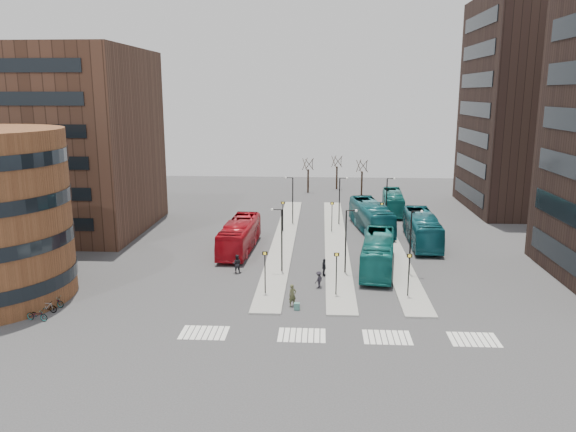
# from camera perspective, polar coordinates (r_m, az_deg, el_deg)

# --- Properties ---
(ground) EXTENTS (160.00, 160.00, 0.00)m
(ground) POSITION_cam_1_polar(r_m,az_deg,el_deg) (37.03, 2.78, -14.60)
(ground) COLOR #313134
(ground) RESTS_ON ground
(island_left) EXTENTS (2.50, 45.00, 0.15)m
(island_left) POSITION_cam_1_polar(r_m,az_deg,el_deg) (65.31, -0.41, -2.41)
(island_left) COLOR gray
(island_left) RESTS_ON ground
(island_mid) EXTENTS (2.50, 45.00, 0.15)m
(island_mid) POSITION_cam_1_polar(r_m,az_deg,el_deg) (65.19, 4.86, -2.48)
(island_mid) COLOR gray
(island_mid) RESTS_ON ground
(island_right) EXTENTS (2.50, 45.00, 0.15)m
(island_right) POSITION_cam_1_polar(r_m,az_deg,el_deg) (65.63, 10.11, -2.53)
(island_right) COLOR gray
(island_right) RESTS_ON ground
(suitcase) EXTENTS (0.47, 0.38, 0.56)m
(suitcase) POSITION_cam_1_polar(r_m,az_deg,el_deg) (44.91, 0.91, -9.17)
(suitcase) COLOR navy
(suitcase) RESTS_ON ground
(red_bus) EXTENTS (3.33, 12.11, 3.34)m
(red_bus) POSITION_cam_1_polar(r_m,az_deg,el_deg) (60.96, -4.94, -1.99)
(red_bus) COLOR #A60C17
(red_bus) RESTS_ON ground
(teal_bus_a) EXTENTS (4.41, 12.28, 3.35)m
(teal_bus_a) POSITION_cam_1_polar(r_m,az_deg,el_deg) (54.98, 9.14, -3.71)
(teal_bus_a) COLOR #13615E
(teal_bus_a) RESTS_ON ground
(teal_bus_b) EXTENTS (4.89, 13.15, 3.58)m
(teal_bus_b) POSITION_cam_1_polar(r_m,az_deg,el_deg) (70.18, 8.43, -0.06)
(teal_bus_b) COLOR #135861
(teal_bus_b) RESTS_ON ground
(teal_bus_c) EXTENTS (3.26, 12.52, 3.47)m
(teal_bus_c) POSITION_cam_1_polar(r_m,az_deg,el_deg) (65.28, 13.45, -1.26)
(teal_bus_c) COLOR #135460
(teal_bus_c) RESTS_ON ground
(teal_bus_d) EXTENTS (3.33, 11.21, 3.08)m
(teal_bus_d) POSITION_cam_1_polar(r_m,az_deg,el_deg) (81.21, 10.62, 1.39)
(teal_bus_d) COLOR #146461
(teal_bus_d) RESTS_ON ground
(traveller) EXTENTS (0.79, 0.71, 1.81)m
(traveller) POSITION_cam_1_polar(r_m,az_deg,el_deg) (45.43, 0.46, -8.06)
(traveller) COLOR #45472B
(traveller) RESTS_ON ground
(commuter_a) EXTENTS (0.91, 0.73, 1.80)m
(commuter_a) POSITION_cam_1_polar(r_m,az_deg,el_deg) (53.68, -5.22, -4.86)
(commuter_a) COLOR black
(commuter_a) RESTS_ON ground
(commuter_b) EXTENTS (0.66, 1.04, 1.65)m
(commuter_b) POSITION_cam_1_polar(r_m,az_deg,el_deg) (52.80, 3.70, -5.22)
(commuter_b) COLOR black
(commuter_b) RESTS_ON ground
(commuter_c) EXTENTS (0.99, 1.11, 1.49)m
(commuter_c) POSITION_cam_1_polar(r_m,az_deg,el_deg) (49.71, 3.14, -6.44)
(commuter_c) COLOR black
(commuter_c) RESTS_ON ground
(bicycle_near) EXTENTS (1.82, 0.89, 0.91)m
(bicycle_near) POSITION_cam_1_polar(r_m,az_deg,el_deg) (46.82, -24.14, -9.16)
(bicycle_near) COLOR gray
(bicycle_near) RESTS_ON ground
(bicycle_mid) EXTENTS (1.61, 0.53, 0.95)m
(bicycle_mid) POSITION_cam_1_polar(r_m,az_deg,el_deg) (48.11, -23.28, -8.48)
(bicycle_mid) COLOR gray
(bicycle_mid) RESTS_ON ground
(bicycle_far) EXTENTS (1.79, 0.90, 0.90)m
(bicycle_far) POSITION_cam_1_polar(r_m,az_deg,el_deg) (49.11, -22.66, -8.04)
(bicycle_far) COLOR gray
(bicycle_far) RESTS_ON ground
(crosswalk_stripes) EXTENTS (22.35, 2.40, 0.01)m
(crosswalk_stripes) POSITION_cam_1_polar(r_m,az_deg,el_deg) (40.66, 5.37, -12.05)
(crosswalk_stripes) COLOR silver
(crosswalk_stripes) RESTS_ON ground
(office_block) EXTENTS (25.00, 20.12, 22.00)m
(office_block) POSITION_cam_1_polar(r_m,az_deg,el_deg) (75.43, -23.77, 6.98)
(office_block) COLOR #472D21
(office_block) RESTS_ON ground
(tower_far) EXTENTS (20.12, 20.00, 30.00)m
(tower_far) POSITION_cam_1_polar(r_m,az_deg,el_deg) (88.87, 24.76, 10.16)
(tower_far) COLOR black
(tower_far) RESTS_ON ground
(sign_poles) EXTENTS (12.45, 22.12, 3.65)m
(sign_poles) POSITION_cam_1_polar(r_m,az_deg,el_deg) (57.82, 4.67, -2.03)
(sign_poles) COLOR black
(sign_poles) RESTS_ON ground
(lamp_posts) EXTENTS (14.04, 20.24, 6.12)m
(lamp_posts) POSITION_cam_1_polar(r_m,az_deg,el_deg) (62.45, 5.55, 0.15)
(lamp_posts) COLOR black
(lamp_posts) RESTS_ON ground
(bare_trees) EXTENTS (10.97, 8.14, 5.90)m
(bare_trees) POSITION_cam_1_polar(r_m,az_deg,el_deg) (96.71, 4.84, 4.03)
(bare_trees) COLOR black
(bare_trees) RESTS_ON ground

